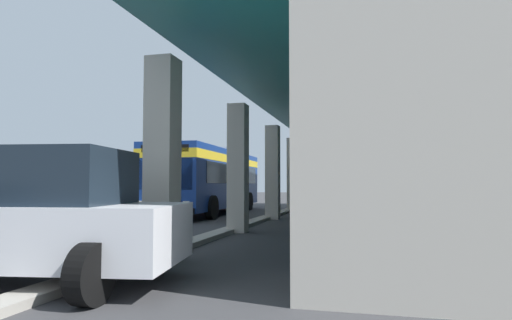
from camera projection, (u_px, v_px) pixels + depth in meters
The scene contains 7 objects.
ground at pixel (364, 223), 16.49m from camera, with size 120.00×120.00×0.00m, color #38383A.
curb_strip at pixel (266, 218), 18.43m from camera, with size 30.91×0.50×0.12m, color #9E998E.
transit_bus at pixel (210, 176), 22.06m from camera, with size 11.29×3.08×3.34m.
parked_suv_white at pixel (14, 215), 6.46m from camera, with size 3.17×5.03×1.97m.
parked_suv_red at pixel (150, 191), 30.13m from camera, with size 4.92×2.42×1.97m.
pedestrian at pixel (117, 201), 14.66m from camera, with size 0.64×0.41×1.63m.
potted_palm at pixel (323, 194), 26.79m from camera, with size 1.87×1.72×2.92m.
Camera 1 is at (17.08, 8.12, 1.46)m, focal length 30.90 mm.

